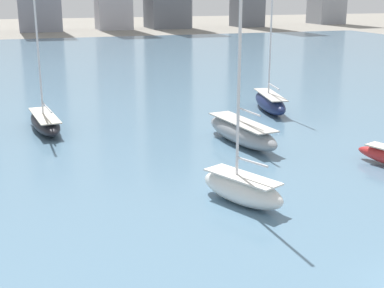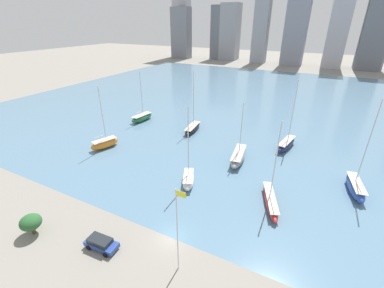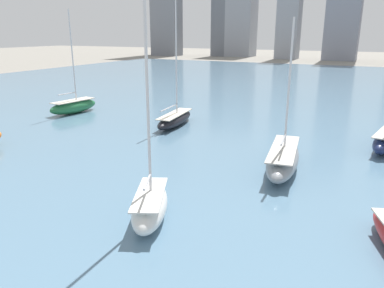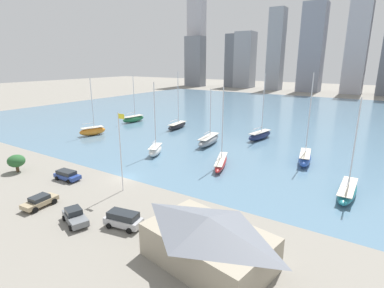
# 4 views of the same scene
# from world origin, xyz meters

# --- Properties ---
(ground_plane) EXTENTS (500.00, 500.00, 0.00)m
(ground_plane) POSITION_xyz_m (0.00, 0.00, 0.00)
(ground_plane) COLOR gray
(harbor_water) EXTENTS (180.00, 140.00, 0.00)m
(harbor_water) POSITION_xyz_m (0.00, 70.00, 0.00)
(harbor_water) COLOR slate
(harbor_water) RESTS_ON ground_plane
(flag_pole) EXTENTS (1.24, 0.14, 11.75)m
(flag_pole) POSITION_xyz_m (3.36, -3.70, 6.37)
(flag_pole) COLOR silver
(flag_pole) RESTS_ON ground_plane
(yard_shrub) EXTENTS (2.85, 2.85, 3.07)m
(yard_shrub) POSITION_xyz_m (-17.76, -8.15, 1.97)
(yard_shrub) COLOR #4C3823
(yard_shrub) RESTS_ON ground_plane
(distant_city_skyline) EXTENTS (210.03, 21.17, 73.68)m
(distant_city_skyline) POSITION_xyz_m (-1.37, 170.62, 26.17)
(distant_city_skyline) COLOR #A8A8B2
(distant_city_skyline) RESTS_ON ground_plane
(sailboat_red) EXTENTS (5.23, 10.48, 14.30)m
(sailboat_red) POSITION_xyz_m (10.61, 13.71, 0.86)
(sailboat_red) COLOR #B72828
(sailboat_red) RESTS_ON harbor_water
(sailboat_black) EXTENTS (3.32, 9.59, 15.87)m
(sailboat_black) POSITION_xyz_m (-14.78, 35.26, 0.92)
(sailboat_black) COLOR black
(sailboat_black) RESTS_ON harbor_water
(sailboat_orange) EXTENTS (4.39, 7.21, 14.62)m
(sailboat_orange) POSITION_xyz_m (-28.51, 16.73, 1.17)
(sailboat_orange) COLOR orange
(sailboat_orange) RESTS_ON harbor_water
(sailboat_gray) EXTENTS (3.97, 10.58, 12.65)m
(sailboat_gray) POSITION_xyz_m (1.38, 25.25, 1.08)
(sailboat_gray) COLOR gray
(sailboat_gray) RESTS_ON harbor_water
(sailboat_green) EXTENTS (3.46, 8.36, 14.58)m
(sailboat_green) POSITION_xyz_m (-31.89, 35.40, 1.06)
(sailboat_green) COLOR #236B3D
(sailboat_green) RESTS_ON harbor_water
(sailboat_blue) EXTENTS (3.71, 9.15, 16.67)m
(sailboat_blue) POSITION_xyz_m (23.05, 23.84, 1.13)
(sailboat_blue) COLOR #284CA8
(sailboat_blue) RESTS_ON harbor_water
(sailboat_white) EXTENTS (4.57, 6.70, 14.74)m
(sailboat_white) POSITION_xyz_m (-4.01, 12.61, 1.07)
(sailboat_white) COLOR white
(sailboat_white) RESTS_ON harbor_water
(sailboat_navy) EXTENTS (3.88, 9.66, 15.89)m
(sailboat_navy) POSITION_xyz_m (9.51, 36.28, 1.09)
(sailboat_navy) COLOR #19234C
(sailboat_navy) RESTS_ON harbor_water
(parked_wagon_blue) EXTENTS (4.62, 2.40, 1.54)m
(parked_wagon_blue) POSITION_xyz_m (-7.31, -5.67, 0.83)
(parked_wagon_blue) COLOR #284293
(parked_wagon_blue) RESTS_ON ground_plane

